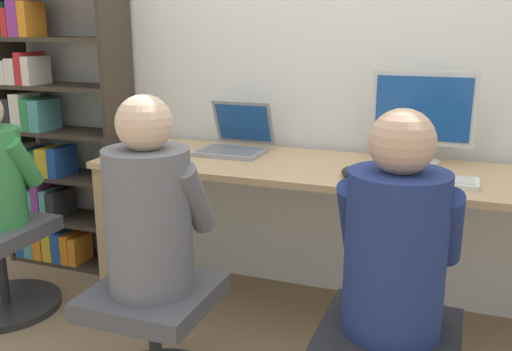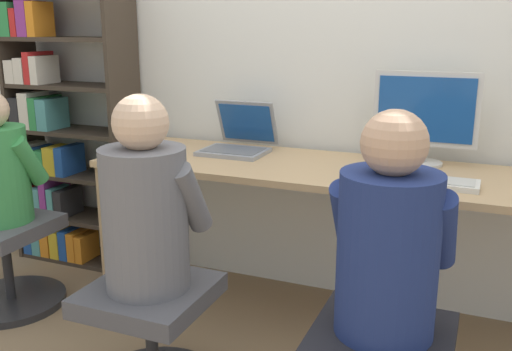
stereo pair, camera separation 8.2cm
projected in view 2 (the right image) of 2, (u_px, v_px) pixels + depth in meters
The scene contains 11 objects.
wall_back at pixel (354, 42), 2.72m from camera, with size 10.00×0.05×2.60m.
desk at pixel (328, 183), 2.54m from camera, with size 2.10×0.64×0.77m.
desktop_monitor at pixel (425, 117), 2.50m from camera, with size 0.45×0.18×0.41m.
laptop at pixel (238, 142), 2.80m from camera, with size 0.31×0.33×0.24m.
keyboard at pixel (421, 181), 2.24m from camera, with size 0.44×0.15×0.03m.
computer_mouse_by_keyboard at pixel (350, 172), 2.35m from camera, with size 0.07×0.11×0.04m.
office_chair_right at pixel (152, 337), 2.15m from camera, with size 0.53×0.53×0.45m.
person_at_monitor at pixel (389, 239), 1.71m from camera, with size 0.38×0.34×0.70m.
person_at_laptop at pixel (146, 206), 2.02m from camera, with size 0.37×0.34×0.71m.
bookshelf at pixel (59, 140), 3.31m from camera, with size 0.75×0.28×1.57m.
office_chair_side at pixel (7, 260), 2.84m from camera, with size 0.53×0.53×0.45m.
Camera 2 is at (0.65, -2.06, 1.38)m, focal length 40.00 mm.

